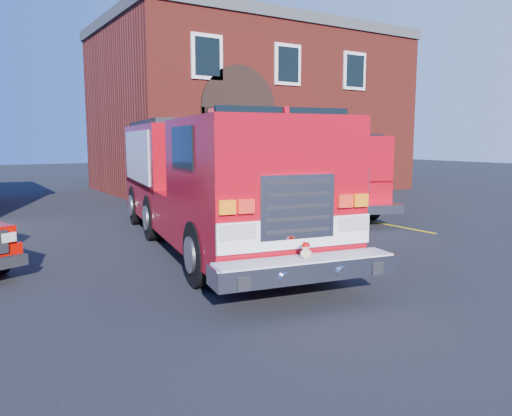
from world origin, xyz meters
TOP-DOWN VIEW (x-y plane):
  - ground at (0.00, 0.00)m, footprint 100.00×100.00m
  - parking_stripe_near at (6.50, 1.00)m, footprint 0.12×3.00m
  - parking_stripe_mid at (6.50, 4.00)m, footprint 0.12×3.00m
  - parking_stripe_far at (6.50, 7.00)m, footprint 0.12×3.00m
  - fire_station at (8.99, 13.98)m, footprint 15.20×10.20m
  - fire_engine at (0.35, 1.64)m, footprint 4.69×10.90m
  - secondary_truck at (6.58, 5.73)m, footprint 5.74×9.70m

SIDE VIEW (x-z plane):
  - ground at x=0.00m, z-range 0.00..0.00m
  - parking_stripe_near at x=6.50m, z-range 0.00..0.01m
  - parking_stripe_mid at x=6.50m, z-range 0.00..0.01m
  - parking_stripe_far at x=6.50m, z-range 0.00..0.01m
  - secondary_truck at x=6.58m, z-range 0.14..3.15m
  - fire_engine at x=0.35m, z-range 0.06..3.31m
  - fire_station at x=8.99m, z-range 0.03..8.48m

